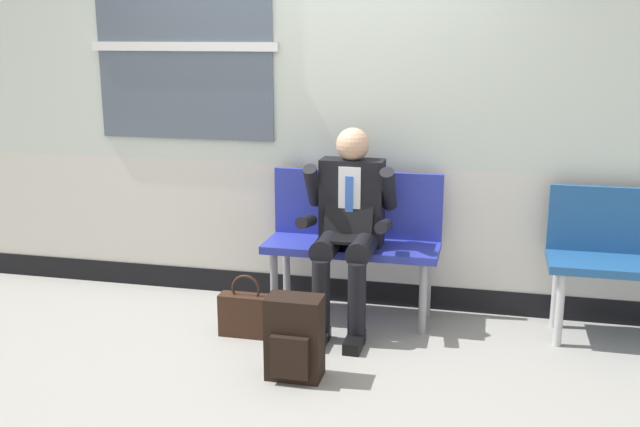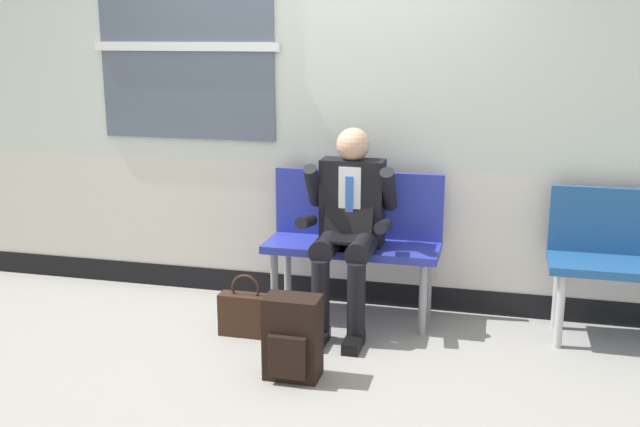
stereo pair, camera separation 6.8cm
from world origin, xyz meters
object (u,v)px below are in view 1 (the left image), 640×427
at_px(backpack, 294,339).
at_px(handbag, 246,314).
at_px(person_seated, 348,223).
at_px(bench_with_person, 354,233).
at_px(bench_empty, 639,253).

relative_size(backpack, handbag, 1.17).
height_order(person_seated, backpack, person_seated).
distance_m(bench_with_person, handbag, 0.88).
bearing_deg(person_seated, bench_with_person, 90.00).
height_order(bench_with_person, person_seated, person_seated).
bearing_deg(handbag, bench_empty, 12.26).
height_order(bench_with_person, bench_empty, bench_with_person).
bearing_deg(backpack, bench_empty, 27.73).
relative_size(bench_with_person, bench_empty, 1.05).
relative_size(bench_empty, handbag, 2.68).
xyz_separation_m(bench_empty, person_seated, (-1.74, -0.20, 0.13)).
bearing_deg(handbag, bench_with_person, 41.35).
distance_m(bench_with_person, person_seated, 0.23).
bearing_deg(backpack, handbag, 132.27).
bearing_deg(handbag, backpack, -47.73).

